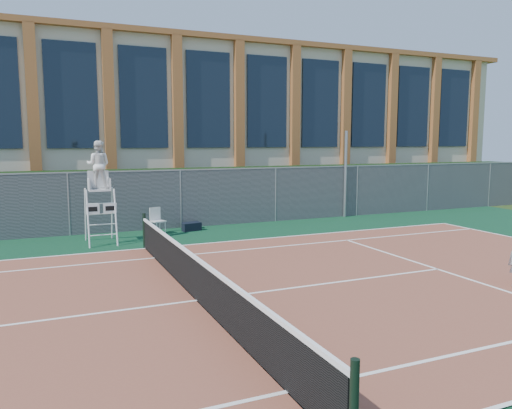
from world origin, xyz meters
name	(u,v)px	position (x,y,z in m)	size (l,w,h in m)	color
ground	(197,302)	(0.00, 0.00, 0.00)	(120.00, 120.00, 0.00)	#233814
apron	(184,289)	(0.00, 1.00, 0.01)	(36.00, 20.00, 0.01)	#0C3522
tennis_court	(197,301)	(0.00, 0.00, 0.02)	(23.77, 10.97, 0.02)	brown
tennis_net	(197,277)	(0.00, 0.00, 0.54)	(0.10, 11.30, 1.10)	black
fence	(127,202)	(0.00, 8.80, 1.10)	(40.00, 0.06, 2.20)	#595E60
hedge	(122,198)	(0.00, 10.00, 1.10)	(40.00, 1.40, 2.20)	black
building	(97,125)	(0.00, 17.95, 4.15)	(45.00, 10.60, 8.22)	beige
steel_pole	(345,174)	(9.31, 8.70, 1.87)	(0.12, 0.12, 3.74)	#9EA0A5
umpire_chair	(98,168)	(-1.14, 7.05, 2.45)	(0.94, 1.44, 3.36)	white
plastic_chair	(157,218)	(0.89, 7.96, 0.56)	(0.55, 0.55, 0.93)	silver
sports_bag_near	(192,227)	(2.18, 7.97, 0.16)	(0.70, 0.28, 0.30)	black
sports_bag_far	(191,225)	(2.27, 8.41, 0.14)	(0.65, 0.28, 0.26)	black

